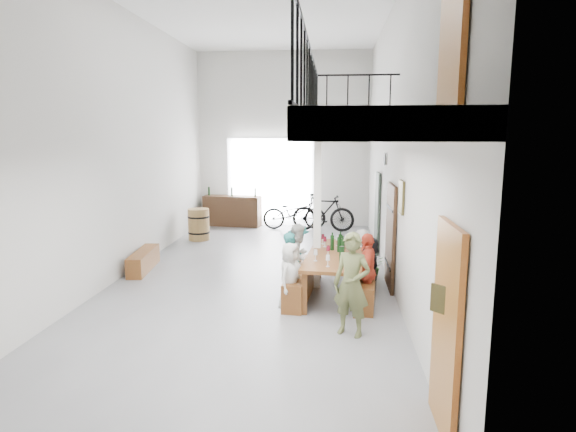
# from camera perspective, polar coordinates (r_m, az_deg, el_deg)

# --- Properties ---
(floor) EXTENTS (12.00, 12.00, 0.00)m
(floor) POSITION_cam_1_polar(r_m,az_deg,el_deg) (10.01, -4.04, -7.37)
(floor) COLOR slate
(floor) RESTS_ON ground
(room_walls) EXTENTS (12.00, 12.00, 12.00)m
(room_walls) POSITION_cam_1_polar(r_m,az_deg,el_deg) (9.59, -4.30, 13.38)
(room_walls) COLOR beige
(room_walls) RESTS_ON ground
(gateway_portal) EXTENTS (2.80, 0.08, 2.80)m
(gateway_portal) POSITION_cam_1_polar(r_m,az_deg,el_deg) (15.58, -2.03, 4.03)
(gateway_portal) COLOR white
(gateway_portal) RESTS_ON ground
(right_wall_decor) EXTENTS (0.07, 8.28, 5.07)m
(right_wall_decor) POSITION_cam_1_polar(r_m,az_deg,el_deg) (7.75, 13.57, 0.59)
(right_wall_decor) COLOR #A05F21
(right_wall_decor) RESTS_ON ground
(balcony) EXTENTS (1.52, 5.62, 4.00)m
(balcony) POSITION_cam_1_polar(r_m,az_deg,el_deg) (6.33, 9.07, 9.87)
(balcony) COLOR white
(balcony) RESTS_ON ground
(tasting_table) EXTENTS (1.21, 2.52, 0.79)m
(tasting_table) POSITION_cam_1_polar(r_m,az_deg,el_deg) (8.82, 5.69, -4.96)
(tasting_table) COLOR brown
(tasting_table) RESTS_ON ground
(bench_inner) EXTENTS (0.55, 2.17, 0.49)m
(bench_inner) POSITION_cam_1_polar(r_m,az_deg,el_deg) (8.95, 1.61, -7.77)
(bench_inner) COLOR brown
(bench_inner) RESTS_ON ground
(bench_wall) EXTENTS (0.48, 2.06, 0.47)m
(bench_wall) POSITION_cam_1_polar(r_m,az_deg,el_deg) (8.92, 9.42, -8.04)
(bench_wall) COLOR brown
(bench_wall) RESTS_ON ground
(tableware) EXTENTS (0.63, 1.78, 0.35)m
(tableware) POSITION_cam_1_polar(r_m,az_deg,el_deg) (8.92, 5.47, -3.33)
(tableware) COLOR black
(tableware) RESTS_ON tasting_table
(side_bench) EXTENTS (0.48, 1.53, 0.42)m
(side_bench) POSITION_cam_1_polar(r_m,az_deg,el_deg) (10.98, -16.75, -5.07)
(side_bench) COLOR brown
(side_bench) RESTS_ON ground
(oak_barrel) EXTENTS (0.60, 0.60, 0.88)m
(oak_barrel) POSITION_cam_1_polar(r_m,az_deg,el_deg) (13.67, -10.53, -0.98)
(oak_barrel) COLOR olive
(oak_barrel) RESTS_ON ground
(serving_counter) EXTENTS (1.89, 0.74, 0.97)m
(serving_counter) POSITION_cam_1_polar(r_m,az_deg,el_deg) (15.62, -6.62, 0.61)
(serving_counter) COLOR #352314
(serving_counter) RESTS_ON ground
(counter_bottles) EXTENTS (1.60, 0.22, 0.28)m
(counter_bottles) POSITION_cam_1_polar(r_m,az_deg,el_deg) (15.53, -6.67, 2.89)
(counter_bottles) COLOR black
(counter_bottles) RESTS_ON serving_counter
(guest_left_a) EXTENTS (0.57, 0.67, 1.16)m
(guest_left_a) POSITION_cam_1_polar(r_m,az_deg,el_deg) (8.08, 0.26, -7.21)
(guest_left_a) COLOR silver
(guest_left_a) RESTS_ON ground
(guest_left_b) EXTENTS (0.39, 0.49, 1.19)m
(guest_left_b) POSITION_cam_1_polar(r_m,az_deg,el_deg) (8.74, 0.38, -5.81)
(guest_left_b) COLOR #22716F
(guest_left_b) RESTS_ON ground
(guest_left_c) EXTENTS (0.66, 0.74, 1.27)m
(guest_left_c) POSITION_cam_1_polar(r_m,az_deg,el_deg) (9.16, 1.28, -4.84)
(guest_left_c) COLOR silver
(guest_left_c) RESTS_ON ground
(guest_left_d) EXTENTS (0.44, 0.75, 1.15)m
(guest_left_d) POSITION_cam_1_polar(r_m,az_deg,el_deg) (9.74, 1.24, -4.33)
(guest_left_d) COLOR #22716F
(guest_left_d) RESTS_ON ground
(guest_right_a) EXTENTS (0.41, 0.80, 1.30)m
(guest_right_a) POSITION_cam_1_polar(r_m,az_deg,el_deg) (8.27, 9.36, -6.44)
(guest_right_a) COLOR #BA351F
(guest_right_a) RESTS_ON ground
(guest_right_b) EXTENTS (0.39, 1.04, 1.10)m
(guest_right_b) POSITION_cam_1_polar(r_m,az_deg,el_deg) (8.90, 9.65, -5.97)
(guest_right_b) COLOR black
(guest_right_b) RESTS_ON ground
(guest_right_c) EXTENTS (0.52, 0.63, 1.12)m
(guest_right_c) POSITION_cam_1_polar(r_m,az_deg,el_deg) (9.54, 8.72, -4.84)
(guest_right_c) COLOR silver
(guest_right_c) RESTS_ON ground
(host_standing) EXTENTS (0.66, 0.57, 1.54)m
(host_standing) POSITION_cam_1_polar(r_m,az_deg,el_deg) (7.13, 7.55, -8.05)
(host_standing) COLOR #535932
(host_standing) RESTS_ON ground
(potted_plant) EXTENTS (0.45, 0.40, 0.47)m
(potted_plant) POSITION_cam_1_polar(r_m,az_deg,el_deg) (10.13, 10.10, -5.89)
(potted_plant) COLOR #1E4F21
(potted_plant) RESTS_ON ground
(bicycle_near) EXTENTS (2.02, 0.91, 1.03)m
(bicycle_near) POSITION_cam_1_polar(r_m,az_deg,el_deg) (14.98, 0.77, 0.39)
(bicycle_near) COLOR black
(bicycle_near) RESTS_ON ground
(bicycle_far) EXTENTS (1.96, 0.78, 1.15)m
(bicycle_far) POSITION_cam_1_polar(r_m,az_deg,el_deg) (14.69, 4.17, 0.42)
(bicycle_far) COLOR black
(bicycle_far) RESTS_ON ground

